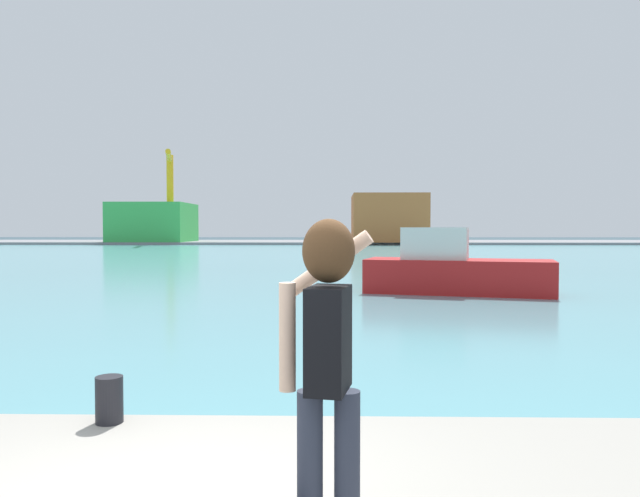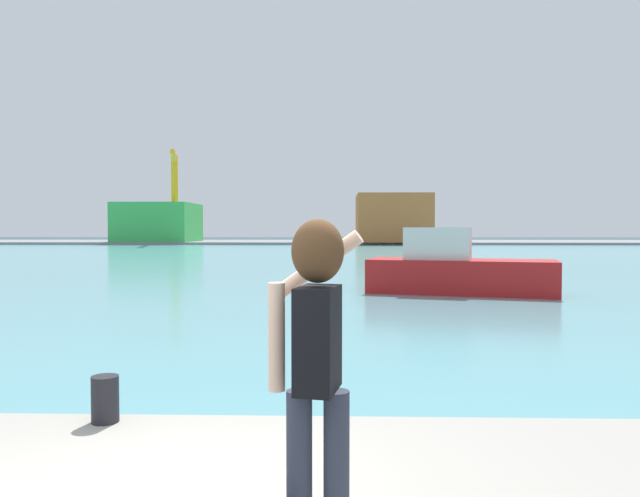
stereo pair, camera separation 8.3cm
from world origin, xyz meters
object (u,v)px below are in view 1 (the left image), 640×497
Objects in this scene: warehouse_right at (388,218)px; person_photographer at (327,345)px; boat_moored at (454,270)px; harbor_bollard at (109,400)px; port_crane at (170,187)px; warehouse_left at (154,222)px.

person_photographer is at bearing -95.43° from warehouse_right.
person_photographer reaches higher than boat_moored.
harbor_bollard is 0.03× the size of port_crane.
harbor_bollard is at bearing -73.63° from warehouse_left.
warehouse_right is 32.34m from port_crane.
warehouse_right is 0.96× the size of port_crane.
harbor_bollard is 86.12m from warehouse_right.
boat_moored is 0.56× the size of warehouse_right.
warehouse_left is at bearing 178.56° from warehouse_right.
boat_moored is 0.54× the size of port_crane.
port_crane reaches higher than boat_moored.
port_crane is at bearing -50.61° from warehouse_left.
person_photographer is at bearing -72.84° from warehouse_left.
boat_moored is (6.29, 16.61, 0.01)m from harbor_bollard.
port_crane is at bearing 104.79° from harbor_bollard.
warehouse_right reaches higher than person_photographer.
person_photographer is 87.20m from port_crane.
warehouse_left is at bearing 129.39° from port_crane.
warehouse_left is 0.93× the size of port_crane.
person_photographer is 19.09m from boat_moored.
warehouse_right is at bearing 6.63° from port_crane.
person_photographer is 4.30× the size of harbor_bollard.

